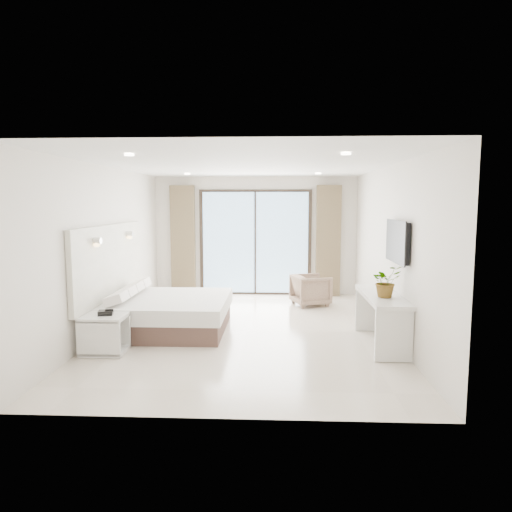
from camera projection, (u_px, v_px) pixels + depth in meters
The scene contains 8 objects.
ground at pixel (247, 331), 7.54m from camera, with size 6.20×6.20×0.00m, color beige.
room_shell at pixel (238, 233), 8.10m from camera, with size 4.62×6.22×2.72m.
bed at pixel (167, 313), 7.56m from camera, with size 1.96×1.87×0.69m.
nightstand at pixel (104, 334), 6.40m from camera, with size 0.60×0.49×0.54m.
phone at pixel (106, 313), 6.37m from camera, with size 0.20×0.15×0.07m, color black.
console_desk at pixel (382, 308), 6.72m from camera, with size 0.51×1.65×0.77m.
plant at pixel (386, 285), 6.47m from camera, with size 0.41×0.46×0.36m, color #33662D.
armchair at pixel (311, 288), 9.41m from camera, with size 0.68×0.64×0.70m, color #8D715C.
Camera 1 is at (0.48, -7.33, 2.10)m, focal length 32.00 mm.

